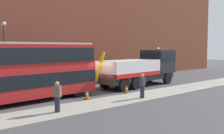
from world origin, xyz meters
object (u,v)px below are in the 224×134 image
object	(u,v)px
traffic_cone_near_bus	(87,95)
double_decker_bus	(22,70)
recovery_tow_truck	(141,67)
street_lamp	(5,50)
traffic_cone_midway	(127,89)
pedestrian_bystander	(142,86)
pedestrian_onlooker	(57,97)

from	to	relation	value
traffic_cone_near_bus	double_decker_bus	bearing A→B (deg)	152.55
recovery_tow_truck	street_lamp	world-z (taller)	street_lamp
traffic_cone_midway	pedestrian_bystander	bearing A→B (deg)	-110.84
pedestrian_onlooker	pedestrian_bystander	xyz separation A→B (m)	(6.56, -0.33, 0.00)
recovery_tow_truck	traffic_cone_near_bus	xyz separation A→B (m)	(-7.94, -2.06, -1.42)
traffic_cone_midway	street_lamp	bearing A→B (deg)	133.88
street_lamp	pedestrian_onlooker	bearing A→B (deg)	-93.15
double_decker_bus	traffic_cone_near_bus	world-z (taller)	double_decker_bus
double_decker_bus	street_lamp	world-z (taller)	street_lamp
traffic_cone_midway	double_decker_bus	bearing A→B (deg)	164.53
recovery_tow_truck	double_decker_bus	bearing A→B (deg)	175.88
recovery_tow_truck	double_decker_bus	world-z (taller)	double_decker_bus
double_decker_bus	traffic_cone_near_bus	bearing A→B (deg)	-31.75
traffic_cone_near_bus	street_lamp	distance (m)	8.47
traffic_cone_near_bus	street_lamp	world-z (taller)	street_lamp
traffic_cone_near_bus	street_lamp	xyz separation A→B (m)	(-3.20, 7.19, 3.13)
recovery_tow_truck	double_decker_bus	xyz separation A→B (m)	(-11.83, -0.04, 0.47)
double_decker_bus	recovery_tow_truck	bearing A→B (deg)	-4.12
pedestrian_onlooker	street_lamp	bearing A→B (deg)	50.52
double_decker_bus	pedestrian_bystander	distance (m)	8.33
pedestrian_bystander	traffic_cone_near_bus	world-z (taller)	pedestrian_bystander
recovery_tow_truck	pedestrian_bystander	bearing A→B (deg)	-141.15
recovery_tow_truck	street_lamp	bearing A→B (deg)	150.95
recovery_tow_truck	double_decker_bus	distance (m)	11.84
double_decker_bus	traffic_cone_near_bus	xyz separation A→B (m)	(3.89, -2.02, -1.89)
pedestrian_bystander	street_lamp	xyz separation A→B (m)	(-6.03, 9.92, 2.49)
pedestrian_onlooker	pedestrian_bystander	world-z (taller)	same
traffic_cone_near_bus	pedestrian_onlooker	bearing A→B (deg)	-147.24
pedestrian_onlooker	traffic_cone_midway	xyz separation A→B (m)	(7.55, 2.28, -0.64)
recovery_tow_truck	street_lamp	distance (m)	12.38
pedestrian_onlooker	pedestrian_bystander	size ratio (longest dim) A/B	1.00
pedestrian_onlooker	traffic_cone_near_bus	bearing A→B (deg)	-3.57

